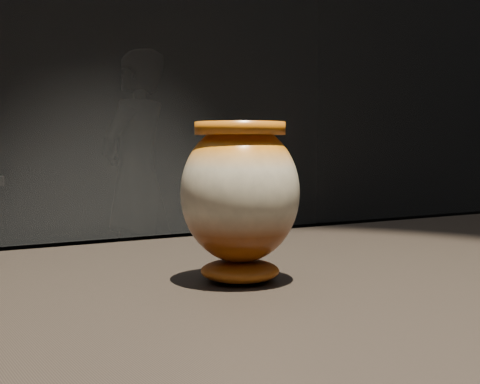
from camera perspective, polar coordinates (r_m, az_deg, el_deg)
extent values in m
cube|color=black|center=(0.79, -3.51, -9.98)|extent=(2.00, 0.80, 0.05)
ellipsoid|color=#6E2D09|center=(0.81, 0.00, -6.73)|extent=(0.13, 0.13, 0.03)
ellipsoid|color=beige|center=(0.80, 0.00, -0.08)|extent=(0.19, 0.19, 0.17)
cylinder|color=orange|center=(0.80, 0.00, 5.45)|extent=(0.14, 0.14, 0.02)
imported|color=black|center=(4.64, -8.85, 1.42)|extent=(0.75, 0.69, 1.72)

